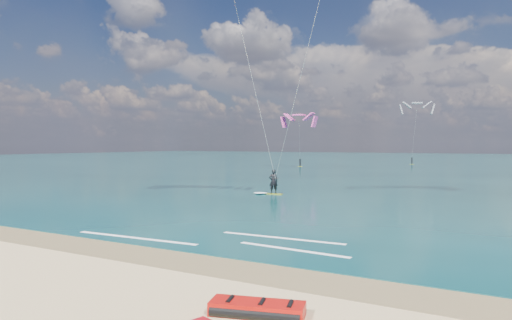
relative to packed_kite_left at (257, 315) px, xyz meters
The scene contains 7 objects.
ground 40.72m from the packed_kite_left, 98.07° to the left, with size 320.00×320.00×0.00m, color tan.
wet_sand_strip 6.61m from the packed_kite_left, 149.85° to the left, with size 320.00×2.40×0.01m, color brown.
sea 104.48m from the packed_kite_left, 93.14° to the left, with size 320.00×200.00×0.04m, color #093235.
packed_kite_left is the anchor object (origin of this frame).
kitesurfer_main 24.65m from the packed_kite_left, 115.35° to the left, with size 12.30×10.30×20.22m.
shoreline_foam 8.48m from the packed_kite_left, 127.34° to the left, with size 12.71×3.62×0.01m.
distant_kites 73.33m from the packed_kite_left, 93.05° to the left, with size 56.27×21.82×12.15m.
Camera 1 is at (11.02, -10.02, 4.21)m, focal length 32.00 mm.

